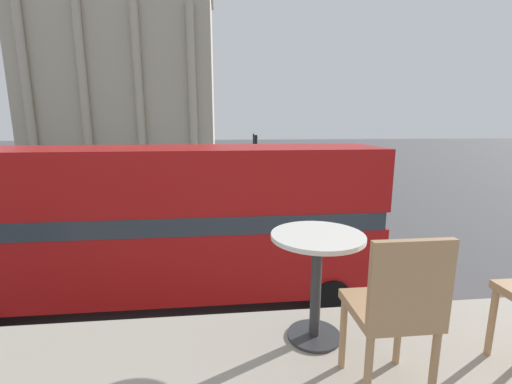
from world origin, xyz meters
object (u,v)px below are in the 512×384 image
traffic_light_mid (118,168)px  car_silver (328,175)px  cafe_dining_table (317,263)px  traffic_light_far (254,152)px  pedestrian_grey (211,167)px  double_decker_bus (166,220)px  traffic_light_near (267,184)px  pedestrian_red (273,181)px  cafe_chair_0 (396,307)px  plaza_building_left (126,76)px

traffic_light_mid → car_silver: (14.74, 7.41, -1.73)m
cafe_dining_table → traffic_light_mid: 19.26m
traffic_light_far → pedestrian_grey: size_ratio=2.43×
car_silver → pedestrian_grey: bearing=20.6°
double_decker_bus → traffic_light_near: (3.27, 3.69, 0.27)m
cafe_dining_table → pedestrian_red: cafe_dining_table is taller
traffic_light_near → traffic_light_far: size_ratio=1.01×
double_decker_bus → pedestrian_grey: size_ratio=6.68×
traffic_light_mid → car_silver: bearing=26.7°
cafe_chair_0 → pedestrian_grey: cafe_chair_0 is taller
traffic_light_mid → traffic_light_far: (8.53, 6.85, 0.24)m
cafe_dining_table → car_silver: (8.36, 25.51, -3.37)m
traffic_light_mid → pedestrian_red: 9.80m
traffic_light_mid → plaza_building_left: bearing=102.3°
plaza_building_left → traffic_light_near: bearing=-68.8°
plaza_building_left → pedestrian_red: bearing=-58.5°
traffic_light_near → traffic_light_far: (0.96, 14.27, -0.02)m
traffic_light_near → traffic_light_mid: (-7.57, 7.42, -0.25)m
cafe_dining_table → plaza_building_left: size_ratio=0.03×
traffic_light_near → traffic_light_far: traffic_light_near is taller
double_decker_bus → plaza_building_left: 41.04m
traffic_light_mid → pedestrian_red: traffic_light_mid is taller
cafe_dining_table → plaza_building_left: (-12.41, 45.80, 6.75)m
cafe_dining_table → traffic_light_mid: cafe_dining_table is taller
traffic_light_far → pedestrian_red: 4.65m
traffic_light_near → cafe_chair_0: bearing=-94.7°
cafe_chair_0 → pedestrian_grey: size_ratio=0.54×
cafe_dining_table → plaza_building_left: 47.93m
cafe_chair_0 → traffic_light_mid: 19.85m
pedestrian_red → pedestrian_grey: (-4.35, 8.93, -0.06)m
cafe_dining_table → pedestrian_red: (2.96, 20.67, -3.03)m
traffic_light_far → traffic_light_near: bearing=-93.8°
cafe_chair_0 → plaza_building_left: plaza_building_left is taller
double_decker_bus → traffic_light_near: bearing=52.7°
traffic_light_near → traffic_light_far: 14.30m
double_decker_bus → car_silver: double_decker_bus is taller
double_decker_bus → traffic_light_near: 4.94m
cafe_dining_table → cafe_chair_0: (0.25, -0.54, -0.02)m
cafe_dining_table → traffic_light_mid: bearing=109.4°
car_silver → pedestrian_grey: 10.57m
traffic_light_mid → pedestrian_grey: bearing=66.5°
cafe_dining_table → traffic_light_far: bearing=85.1°
cafe_chair_0 → traffic_light_far: (1.89, 25.49, -1.38)m
double_decker_bus → cafe_chair_0: cafe_chair_0 is taller
traffic_light_far → plaza_building_left: bearing=124.9°
plaza_building_left → traffic_light_near: (13.60, -35.13, -8.13)m
traffic_light_mid → pedestrian_red: (9.35, 2.57, -1.39)m
plaza_building_left → car_silver: (20.77, -20.29, -10.12)m
double_decker_bus → cafe_chair_0: bearing=-68.5°
cafe_dining_table → traffic_light_far: (2.14, 24.95, -1.40)m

